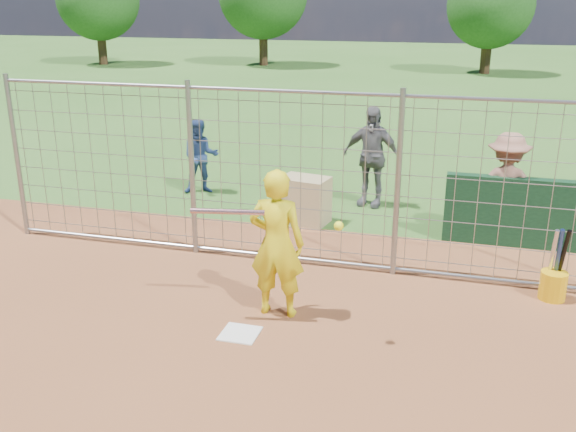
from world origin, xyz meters
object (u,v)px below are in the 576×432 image
(bystander_c, at_px, (506,188))
(equipment_bin, at_px, (305,200))
(bystander_a, at_px, (201,156))
(bucket_with_bats, at_px, (554,282))
(batter, at_px, (277,244))
(bystander_b, at_px, (371,156))

(bystander_c, xyz_separation_m, equipment_bin, (-3.24, -0.00, -0.48))
(bystander_a, bearing_deg, bucket_with_bats, -51.34)
(bystander_a, xyz_separation_m, equipment_bin, (2.40, -1.18, -0.33))
(batter, relative_size, bystander_a, 1.25)
(bystander_a, xyz_separation_m, bystander_b, (3.34, 0.09, 0.20))
(bystander_a, relative_size, bucket_with_bats, 1.51)
(batter, height_order, bystander_b, bystander_b)
(bystander_c, xyz_separation_m, bucket_with_bats, (0.58, -2.03, -0.63))
(equipment_bin, bearing_deg, bystander_c, 10.88)
(bystander_b, xyz_separation_m, bystander_c, (2.31, -1.27, -0.06))
(batter, xyz_separation_m, bucket_with_bats, (3.31, 1.33, -0.67))
(batter, height_order, bystander_a, batter)
(bystander_b, relative_size, equipment_bin, 2.33)
(bystander_c, bearing_deg, bystander_b, -29.25)
(bystander_b, height_order, bystander_c, bystander_b)
(batter, relative_size, bystander_c, 1.05)
(batter, relative_size, bystander_b, 0.99)
(bystander_a, distance_m, equipment_bin, 2.70)
(bystander_c, height_order, equipment_bin, bystander_c)
(bystander_c, bearing_deg, bystander_a, -12.28)
(bystander_b, xyz_separation_m, bucket_with_bats, (2.88, -3.30, -0.69))
(bystander_c, bearing_deg, equipment_bin, -0.47)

